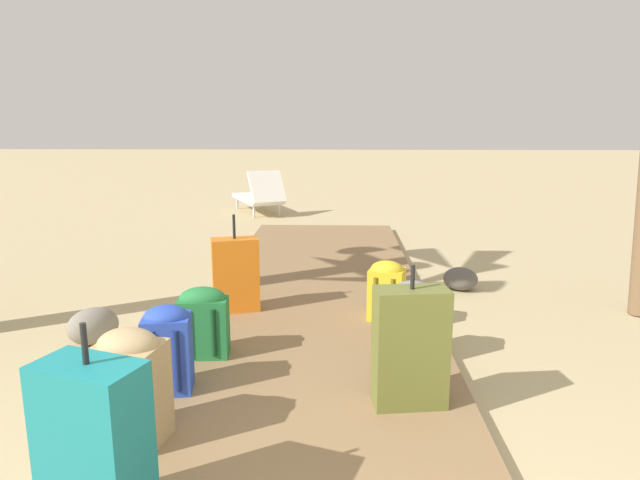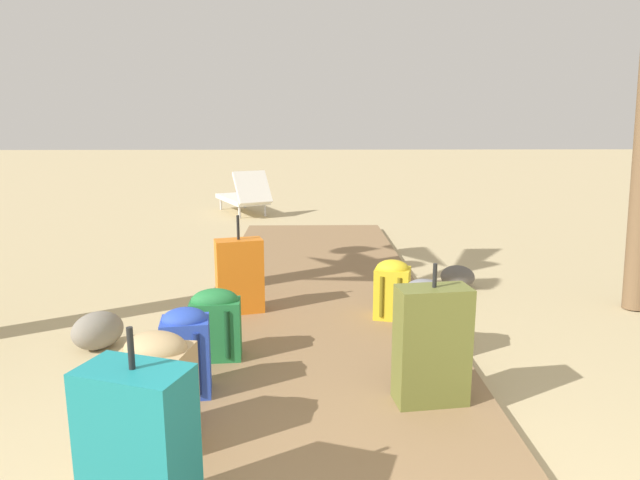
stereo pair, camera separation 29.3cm
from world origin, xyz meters
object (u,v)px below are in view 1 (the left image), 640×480
at_px(suitcase_teal, 94,449).
at_px(backpack_blue, 168,346).
at_px(suitcase_olive, 410,347).
at_px(backpack_green, 203,320).
at_px(backpack_grey, 413,314).
at_px(backpack_tan, 130,383).
at_px(suitcase_orange, 236,275).
at_px(lounge_chair, 260,196).
at_px(backpack_yellow, 387,289).

bearing_deg(suitcase_teal, backpack_blue, 93.61).
height_order(suitcase_olive, backpack_green, suitcase_olive).
bearing_deg(backpack_green, backpack_grey, 6.17).
relative_size(backpack_tan, backpack_green, 1.21).
relative_size(suitcase_olive, backpack_green, 1.67).
distance_m(suitcase_orange, backpack_green, 0.97).
bearing_deg(lounge_chair, suitcase_orange, -84.13).
bearing_deg(backpack_tan, lounge_chair, 93.13).
height_order(backpack_tan, backpack_green, backpack_tan).
height_order(backpack_tan, backpack_grey, backpack_tan).
xyz_separation_m(backpack_blue, backpack_grey, (1.55, 0.68, -0.02)).
distance_m(suitcase_orange, suitcase_olive, 2.06).
bearing_deg(suitcase_orange, lounge_chair, 95.87).
bearing_deg(suitcase_orange, backpack_blue, -95.41).
bearing_deg(suitcase_teal, lounge_chair, 93.55).
bearing_deg(backpack_yellow, suitcase_teal, -118.09).
xyz_separation_m(backpack_yellow, lounge_chair, (-1.86, 5.88, -0.01)).
height_order(suitcase_orange, suitcase_olive, suitcase_orange).
relative_size(backpack_tan, backpack_yellow, 1.22).
xyz_separation_m(backpack_tan, backpack_green, (0.11, 1.07, -0.05)).
bearing_deg(backpack_green, backpack_blue, -99.88).
distance_m(backpack_blue, suitcase_orange, 1.49).
relative_size(backpack_grey, backpack_green, 1.02).
xyz_separation_m(suitcase_orange, lounge_chair, (-0.59, 5.70, -0.07)).
relative_size(backpack_blue, backpack_grey, 1.06).
height_order(suitcase_orange, backpack_green, suitcase_orange).
xyz_separation_m(suitcase_olive, backpack_green, (-1.34, 0.64, -0.09)).
bearing_deg(lounge_chair, backpack_tan, -86.87).
relative_size(backpack_tan, suitcase_olive, 0.72).
bearing_deg(backpack_tan, suitcase_teal, -81.39).
xyz_separation_m(suitcase_teal, backpack_green, (0.02, 1.72, -0.10)).
xyz_separation_m(suitcase_teal, backpack_yellow, (1.34, 2.51, -0.10)).
relative_size(suitcase_teal, suitcase_olive, 1.05).
bearing_deg(backpack_blue, backpack_tan, -92.37).
xyz_separation_m(backpack_blue, suitcase_olive, (1.43, -0.12, 0.06)).
height_order(backpack_yellow, backpack_grey, backpack_grey).
distance_m(backpack_green, lounge_chair, 6.69).
relative_size(backpack_yellow, backpack_grey, 0.97).
bearing_deg(suitcase_orange, backpack_grey, -29.93).
relative_size(backpack_grey, lounge_chair, 0.31).
distance_m(backpack_tan, suitcase_olive, 1.51).
distance_m(backpack_blue, lounge_chair, 7.20).
height_order(backpack_yellow, lounge_chair, lounge_chair).
relative_size(suitcase_olive, backpack_yellow, 1.69).
height_order(suitcase_orange, backpack_tan, suitcase_orange).
bearing_deg(lounge_chair, suitcase_olive, -75.63).
bearing_deg(backpack_tan, backpack_blue, 87.63).
bearing_deg(backpack_blue, backpack_yellow, 42.89).
distance_m(backpack_tan, backpack_green, 1.07).
bearing_deg(backpack_yellow, backpack_blue, -137.11).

